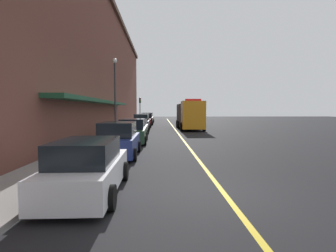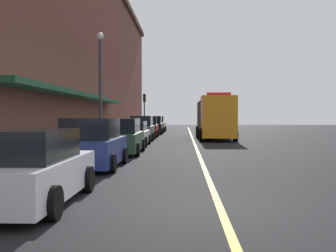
{
  "view_description": "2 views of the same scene",
  "coord_description": "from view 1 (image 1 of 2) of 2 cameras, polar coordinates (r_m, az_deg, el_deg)",
  "views": [
    {
      "loc": [
        -1.88,
        -7.41,
        2.46
      ],
      "look_at": [
        -1.11,
        16.84,
        0.91
      ],
      "focal_mm": 28.09,
      "sensor_mm": 36.0,
      "label": 1
    },
    {
      "loc": [
        -0.74,
        -8.25,
        1.87
      ],
      "look_at": [
        -2.21,
        29.61,
        0.96
      ],
      "focal_mm": 43.38,
      "sensor_mm": 36.0,
      "label": 2
    }
  ],
  "objects": [
    {
      "name": "ground_plane",
      "position": [
        32.56,
        1.49,
        -0.67
      ],
      "size": [
        112.0,
        112.0,
        0.0
      ],
      "primitive_type": "plane",
      "color": "black"
    },
    {
      "name": "parked_car_5",
      "position": [
        36.53,
        -5.2,
        1.14
      ],
      "size": [
        2.09,
        4.45,
        1.85
      ],
      "rotation": [
        0.0,
        0.0,
        1.6
      ],
      "color": "maroon",
      "rests_on": "ground"
    },
    {
      "name": "brick_building_left",
      "position": [
        33.67,
        -21.43,
        12.08
      ],
      "size": [
        12.2,
        64.0,
        15.05
      ],
      "color": "brown",
      "rests_on": "ground"
    },
    {
      "name": "parked_car_1",
      "position": [
        13.85,
        -10.71,
        -3.12
      ],
      "size": [
        2.1,
        4.29,
        1.8
      ],
      "rotation": [
        0.0,
        0.0,
        1.57
      ],
      "color": "navy",
      "rests_on": "ground"
    },
    {
      "name": "parked_car_4",
      "position": [
        30.7,
        -5.78,
        0.69
      ],
      "size": [
        2.0,
        4.47,
        1.9
      ],
      "rotation": [
        0.0,
        0.0,
        1.58
      ],
      "color": "#595B60",
      "rests_on": "ground"
    },
    {
      "name": "parked_car_0",
      "position": [
        8.04,
        -17.01,
        -8.75
      ],
      "size": [
        2.02,
        4.45,
        1.6
      ],
      "rotation": [
        0.0,
        0.0,
        1.58
      ],
      "color": "silver",
      "rests_on": "ground"
    },
    {
      "name": "parked_car_2",
      "position": [
        19.43,
        -7.65,
        -1.2
      ],
      "size": [
        2.15,
        4.82,
        1.76
      ],
      "rotation": [
        0.0,
        0.0,
        1.59
      ],
      "color": "#2D5133",
      "rests_on": "ground"
    },
    {
      "name": "traffic_light_near",
      "position": [
        46.07,
        -6.09,
        4.51
      ],
      "size": [
        0.38,
        0.36,
        4.3
      ],
      "color": "#232326",
      "rests_on": "sidewalk_left"
    },
    {
      "name": "sidewalk_left",
      "position": [
        32.78,
        -9.4,
        -0.56
      ],
      "size": [
        2.4,
        70.0,
        0.15
      ],
      "primitive_type": "cube",
      "color": "gray",
      "rests_on": "ground"
    },
    {
      "name": "parked_car_3",
      "position": [
        24.88,
        -6.62,
        -0.33
      ],
      "size": [
        2.05,
        4.61,
        1.56
      ],
      "rotation": [
        0.0,
        0.0,
        1.58
      ],
      "color": "silver",
      "rests_on": "ground"
    },
    {
      "name": "parking_meter_0",
      "position": [
        29.07,
        -8.68,
        0.86
      ],
      "size": [
        0.14,
        0.18,
        1.33
      ],
      "color": "#4C4C51",
      "rests_on": "sidewalk_left"
    },
    {
      "name": "utility_truck",
      "position": [
        32.31,
        4.67,
        2.33
      ],
      "size": [
        2.87,
        8.85,
        3.59
      ],
      "rotation": [
        0.0,
        0.0,
        -1.56
      ],
      "color": "orange",
      "rests_on": "ground"
    },
    {
      "name": "lane_center_stripe",
      "position": [
        32.56,
        1.49,
        -0.66
      ],
      "size": [
        0.16,
        70.0,
        0.01
      ],
      "primitive_type": "cube",
      "color": "gold",
      "rests_on": "ground"
    },
    {
      "name": "street_lamp_left",
      "position": [
        24.72,
        -11.41,
        8.09
      ],
      "size": [
        0.44,
        0.44,
        6.94
      ],
      "color": "#33383D",
      "rests_on": "sidewalk_left"
    },
    {
      "name": "parked_car_7",
      "position": [
        47.87,
        -4.32,
        1.74
      ],
      "size": [
        2.13,
        4.57,
        1.86
      ],
      "rotation": [
        0.0,
        0.0,
        1.56
      ],
      "color": "#A5844C",
      "rests_on": "ground"
    },
    {
      "name": "parked_car_6",
      "position": [
        41.98,
        -4.58,
        1.49
      ],
      "size": [
        2.04,
        4.63,
        1.89
      ],
      "rotation": [
        0.0,
        0.0,
        1.58
      ],
      "color": "black",
      "rests_on": "ground"
    },
    {
      "name": "parking_meter_1",
      "position": [
        21.65,
        -11.05,
        -0.11
      ],
      "size": [
        0.14,
        0.18,
        1.33
      ],
      "color": "#4C4C51",
      "rests_on": "sidewalk_left"
    }
  ]
}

